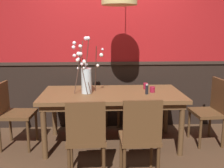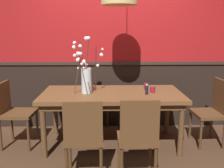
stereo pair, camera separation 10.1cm
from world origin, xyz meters
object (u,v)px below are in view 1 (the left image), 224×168
candle_holder_nearer_center (152,89)px  chair_head_east_end (212,108)px  chair_head_west_end (12,111)px  chair_near_side_left (86,135)px  dining_table (112,98)px  vase_with_blossoms (86,76)px  chair_near_side_right (140,135)px  condiment_bottle (147,89)px  chair_far_side_left (95,92)px  chair_far_side_right (129,94)px  candle_holder_nearer_edge (145,86)px

candle_holder_nearer_center → chair_head_east_end: bearing=0.5°
chair_head_west_end → chair_near_side_left: 1.36m
dining_table → chair_head_east_end: bearing=-0.3°
chair_head_west_end → candle_holder_nearer_center: 1.93m
vase_with_blossoms → candle_holder_nearer_center: (0.90, 0.00, -0.20)m
chair_near_side_right → condiment_bottle: size_ratio=6.63×
chair_head_west_end → vase_with_blossoms: 1.12m
chair_near_side_left → vase_with_blossoms: vase_with_blossoms is taller
chair_far_side_left → candle_holder_nearer_center: bearing=-48.6°
dining_table → chair_head_west_end: chair_head_west_end is taller
chair_far_side_right → candle_holder_nearer_edge: size_ratio=9.73×
candle_holder_nearer_center → candle_holder_nearer_edge: size_ratio=0.85×
chair_far_side_left → dining_table: bearing=-74.3°
dining_table → chair_far_side_right: 0.93m
chair_head_east_end → condiment_bottle: (-0.95, -0.11, 0.30)m
chair_head_west_end → condiment_bottle: 1.85m
chair_head_west_end → condiment_bottle: size_ratio=6.48×
chair_near_side_right → condiment_bottle: bearing=75.4°
chair_far_side_right → candle_holder_nearer_center: size_ratio=11.50×
dining_table → chair_head_west_end: 1.37m
vase_with_blossoms → dining_table: bearing=2.9°
dining_table → candle_holder_nearer_edge: size_ratio=21.07×
chair_near_side_right → vase_with_blossoms: (-0.60, 0.89, 0.48)m
chair_far_side_right → condiment_bottle: (0.12, -0.98, 0.31)m
chair_near_side_left → candle_holder_nearer_center: chair_near_side_left is taller
candle_holder_nearer_center → candle_holder_nearer_edge: bearing=107.1°
chair_far_side_right → chair_head_east_end: size_ratio=0.95×
chair_far_side_right → condiment_bottle: size_ratio=6.34×
chair_far_side_left → chair_near_side_right: chair_far_side_left is taller
dining_table → chair_head_west_end: bearing=-179.9°
vase_with_blossoms → chair_head_west_end: bearing=179.1°
chair_far_side_right → candle_holder_nearer_center: chair_far_side_right is taller
chair_far_side_left → candle_holder_nearer_edge: size_ratio=10.83×
chair_near_side_left → chair_far_side_left: (0.07, 1.77, 0.04)m
chair_near_side_right → vase_with_blossoms: size_ratio=1.22×
dining_table → vase_with_blossoms: size_ratio=2.53×
chair_head_west_end → chair_far_side_left: 1.43m
chair_head_east_end → chair_near_side_left: bearing=-153.5°
dining_table → chair_near_side_right: size_ratio=2.07×
candle_holder_nearer_center → chair_far_side_right: bearing=104.2°
vase_with_blossoms → chair_head_east_end: bearing=0.3°
vase_with_blossoms → candle_holder_nearer_center: bearing=0.1°
candle_holder_nearer_center → chair_far_side_left: bearing=131.4°
chair_head_east_end → chair_near_side_right: size_ratio=1.01×
condiment_bottle → chair_far_side_left: bearing=124.8°
dining_table → candle_holder_nearer_edge: bearing=20.0°
chair_far_side_right → candle_holder_nearer_center: bearing=-75.8°
vase_with_blossoms → candle_holder_nearer_center: size_ratio=9.85×
chair_far_side_left → candle_holder_nearer_edge: 1.07m
chair_far_side_right → chair_far_side_left: bearing=175.9°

